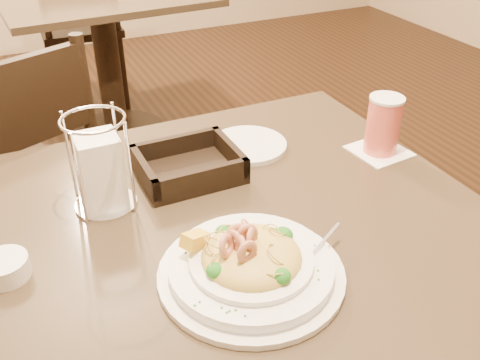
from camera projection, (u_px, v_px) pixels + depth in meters
name	position (u px, v px, depth m)	size (l,w,h in m)	color
main_table	(244.00, 317.00, 1.09)	(0.90, 0.90, 0.76)	black
background_table	(105.00, 41.00, 2.59)	(0.95, 0.95, 0.76)	black
dining_chair_near	(21.00, 188.00, 1.53)	(0.55, 0.55, 0.93)	black
dining_chair_far	(80.00, 22.00, 2.93)	(0.44, 0.44, 0.93)	black
pasta_bowl	(251.00, 263.00, 0.83)	(0.32, 0.29, 0.09)	white
drink_glass	(383.00, 126.00, 1.14)	(0.13, 0.13, 0.13)	white
bread_basket	(189.00, 167.00, 1.08)	(0.20, 0.16, 0.06)	black
napkin_caddy	(101.00, 169.00, 0.96)	(0.12, 0.12, 0.18)	silver
side_plate	(248.00, 145.00, 1.19)	(0.17, 0.17, 0.01)	white
butter_ramekin	(5.00, 268.00, 0.83)	(0.08, 0.08, 0.03)	white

